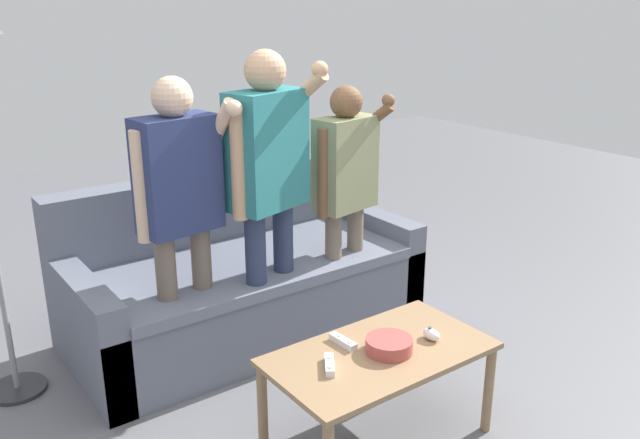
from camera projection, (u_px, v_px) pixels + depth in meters
The scene contains 10 objects.
ground_plane at pixel (396, 437), 2.93m from camera, with size 12.00×12.00×0.00m, color slate.
couch at pixel (241, 281), 3.83m from camera, with size 1.96×0.94×0.88m.
coffee_table at pixel (380, 363), 2.79m from camera, with size 0.95×0.53×0.44m.
snack_bowl at pixel (389, 345), 2.76m from camera, with size 0.20×0.20×0.06m, color #B24C47.
game_remote_nunchuk at pixel (431, 334), 2.86m from camera, with size 0.06×0.09×0.05m.
player_left at pixel (180, 198), 3.11m from camera, with size 0.47×0.34×1.52m.
player_center at pixel (268, 174), 3.28m from camera, with size 0.52×0.32×1.63m.
player_right at pixel (346, 182), 3.63m from camera, with size 0.44×0.28×1.42m.
game_remote_wand_near at pixel (330, 365), 2.64m from camera, with size 0.11×0.14×0.03m.
game_remote_wand_far at pixel (343, 342), 2.82m from camera, with size 0.04×0.15×0.03m.
Camera 1 is at (-1.73, -1.80, 1.85)m, focal length 37.14 mm.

